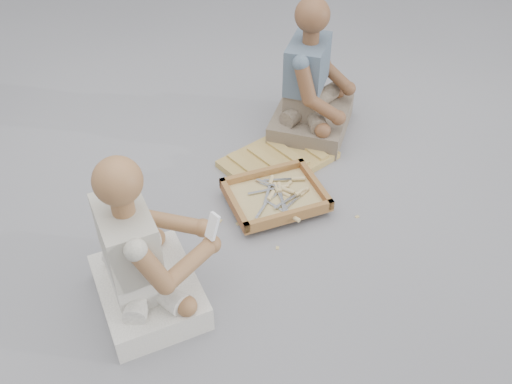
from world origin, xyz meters
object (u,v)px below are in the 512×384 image
craftsman (142,260)px  carved_panel (278,159)px  companion (311,90)px  tool_tray (275,196)px

craftsman → carved_panel: bearing=124.6°
craftsman → companion: size_ratio=0.96×
tool_tray → companion: 0.75m
carved_panel → tool_tray: 0.36m
carved_panel → tool_tray: size_ratio=1.13×
tool_tray → craftsman: craftsman is taller
tool_tray → craftsman: size_ratio=0.67×
craftsman → companion: bearing=124.6°
carved_panel → craftsman: bearing=-150.2°
craftsman → companion: 1.53m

